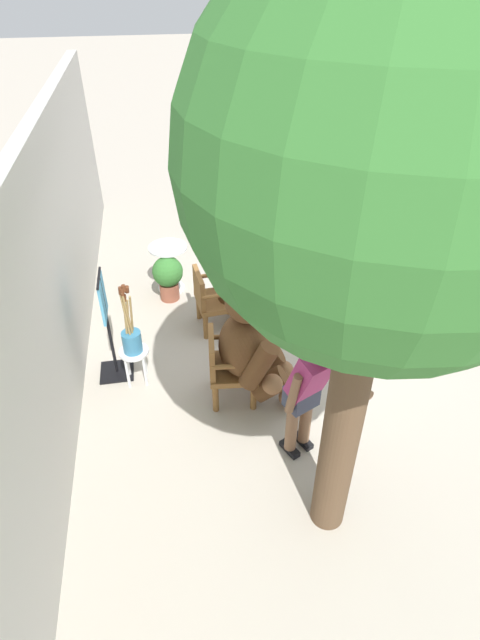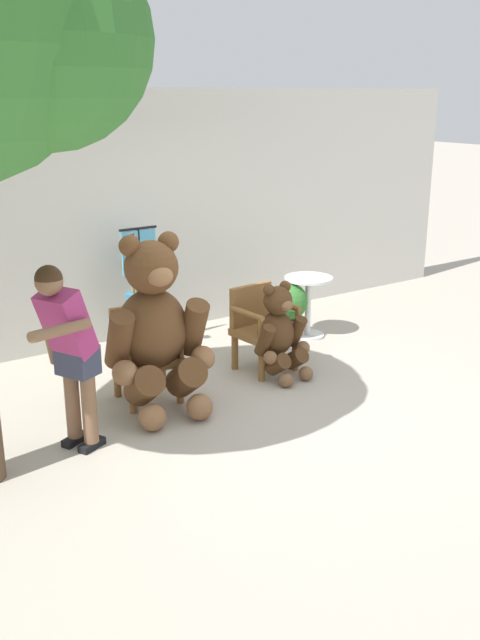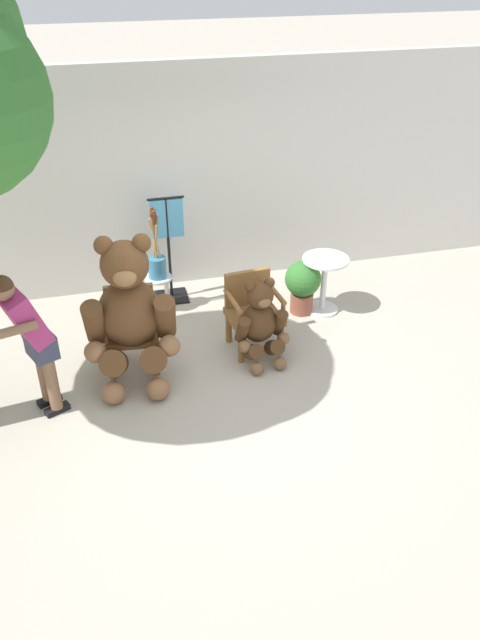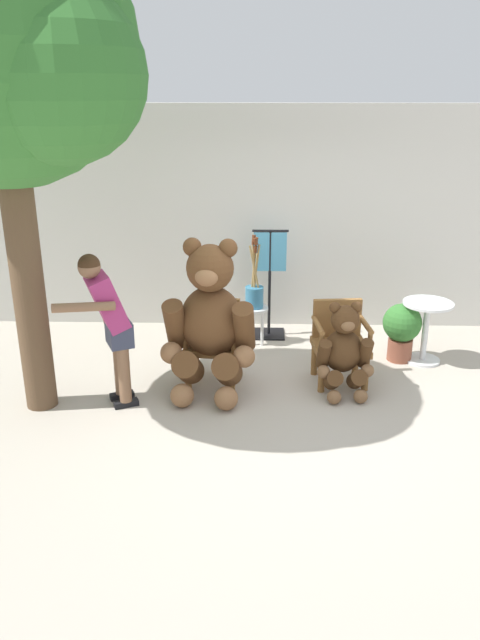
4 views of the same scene
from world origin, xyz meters
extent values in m
plane|color=#B2A899|center=(0.00, 0.00, 0.00)|extent=(60.00, 60.00, 0.00)
cube|color=beige|center=(0.00, 2.40, 1.40)|extent=(10.00, 0.16, 2.80)
cube|color=brown|center=(-0.67, 0.59, 0.41)|extent=(0.61, 0.57, 0.07)
cylinder|color=brown|center=(-0.92, 0.41, 0.18)|extent=(0.07, 0.07, 0.37)
cylinder|color=brown|center=(-0.47, 0.36, 0.18)|extent=(0.07, 0.07, 0.37)
cylinder|color=brown|center=(-0.88, 0.82, 0.18)|extent=(0.07, 0.07, 0.37)
cylinder|color=brown|center=(-0.42, 0.78, 0.18)|extent=(0.07, 0.07, 0.37)
cube|color=brown|center=(-0.65, 0.82, 0.65)|extent=(0.52, 0.11, 0.42)
cylinder|color=brown|center=(-0.92, 0.62, 0.66)|extent=(0.10, 0.48, 0.06)
cylinder|color=brown|center=(-0.94, 0.41, 0.55)|extent=(0.05, 0.05, 0.22)
cylinder|color=brown|center=(-0.42, 0.57, 0.66)|extent=(0.10, 0.48, 0.06)
cylinder|color=brown|center=(-0.45, 0.36, 0.55)|extent=(0.05, 0.05, 0.22)
cube|color=brown|center=(0.67, 0.59, 0.41)|extent=(0.61, 0.57, 0.07)
cylinder|color=brown|center=(0.46, 0.36, 0.18)|extent=(0.07, 0.07, 0.37)
cylinder|color=brown|center=(0.92, 0.40, 0.18)|extent=(0.07, 0.07, 0.37)
cylinder|color=brown|center=(0.42, 0.78, 0.18)|extent=(0.07, 0.07, 0.37)
cylinder|color=brown|center=(0.88, 0.82, 0.18)|extent=(0.07, 0.07, 0.37)
cube|color=brown|center=(0.65, 0.82, 0.65)|extent=(0.52, 0.11, 0.42)
cylinder|color=brown|center=(0.42, 0.57, 0.66)|extent=(0.10, 0.48, 0.06)
cylinder|color=brown|center=(0.44, 0.36, 0.55)|extent=(0.05, 0.05, 0.22)
cylinder|color=brown|center=(0.92, 0.62, 0.66)|extent=(0.10, 0.48, 0.06)
cylinder|color=brown|center=(0.94, 0.41, 0.55)|extent=(0.05, 0.05, 0.22)
ellipsoid|color=brown|center=(-0.67, 0.47, 0.73)|extent=(0.70, 0.61, 0.75)
sphere|color=brown|center=(-0.68, 0.43, 1.30)|extent=(0.48, 0.48, 0.48)
ellipsoid|color=#8C603D|center=(-0.70, 0.23, 1.27)|extent=(0.24, 0.20, 0.18)
sphere|color=black|center=(-0.70, 0.23, 1.28)|extent=(0.07, 0.07, 0.07)
sphere|color=brown|center=(-0.85, 0.48, 1.50)|extent=(0.19, 0.19, 0.19)
sphere|color=brown|center=(-0.50, 0.44, 1.50)|extent=(0.19, 0.19, 0.19)
cylinder|color=brown|center=(-1.03, 0.38, 0.73)|extent=(0.25, 0.43, 0.57)
sphere|color=#8C603D|center=(-1.07, 0.23, 0.48)|extent=(0.22, 0.22, 0.22)
cylinder|color=brown|center=(-0.34, 0.31, 0.73)|extent=(0.25, 0.43, 0.57)
sphere|color=#8C603D|center=(-0.33, 0.16, 0.48)|extent=(0.22, 0.22, 0.22)
cylinder|color=brown|center=(-0.90, 0.22, 0.32)|extent=(0.32, 0.49, 0.44)
sphere|color=#8C603D|center=(-0.94, 0.00, 0.12)|extent=(0.24, 0.24, 0.24)
cylinder|color=brown|center=(-0.50, 0.18, 0.32)|extent=(0.32, 0.49, 0.44)
sphere|color=#8C603D|center=(-0.50, -0.05, 0.12)|extent=(0.24, 0.24, 0.24)
ellipsoid|color=#4C3019|center=(0.67, 0.41, 0.44)|extent=(0.43, 0.37, 0.46)
sphere|color=#4C3019|center=(0.68, 0.39, 0.79)|extent=(0.29, 0.29, 0.29)
ellipsoid|color=brown|center=(0.69, 0.27, 0.77)|extent=(0.15, 0.12, 0.11)
sphere|color=black|center=(0.69, 0.27, 0.78)|extent=(0.04, 0.04, 0.04)
sphere|color=#4C3019|center=(0.57, 0.39, 0.92)|extent=(0.11, 0.11, 0.11)
sphere|color=#4C3019|center=(0.78, 0.41, 0.92)|extent=(0.11, 0.11, 0.11)
cylinder|color=#4C3019|center=(0.47, 0.32, 0.44)|extent=(0.15, 0.26, 0.34)
sphere|color=brown|center=(0.47, 0.22, 0.29)|extent=(0.14, 0.14, 0.14)
cylinder|color=#4C3019|center=(0.89, 0.36, 0.44)|extent=(0.15, 0.26, 0.34)
sphere|color=brown|center=(0.91, 0.27, 0.29)|extent=(0.14, 0.14, 0.14)
cylinder|color=#4C3019|center=(0.57, 0.23, 0.19)|extent=(0.19, 0.30, 0.27)
sphere|color=brown|center=(0.57, 0.10, 0.07)|extent=(0.14, 0.14, 0.14)
cylinder|color=#4C3019|center=(0.81, 0.26, 0.19)|extent=(0.19, 0.30, 0.27)
sphere|color=brown|center=(0.84, 0.12, 0.07)|extent=(0.14, 0.14, 0.14)
cube|color=black|center=(-1.58, 0.15, 0.03)|extent=(0.26, 0.18, 0.06)
cylinder|color=brown|center=(-1.58, 0.15, 0.47)|extent=(0.12, 0.12, 0.82)
cube|color=black|center=(-1.50, -0.01, 0.03)|extent=(0.26, 0.18, 0.06)
cylinder|color=brown|center=(-1.50, -0.01, 0.47)|extent=(0.12, 0.12, 0.82)
cube|color=#33384C|center=(-1.54, 0.07, 0.75)|extent=(0.33, 0.36, 0.24)
cube|color=#9E2D66|center=(-1.62, 0.03, 1.07)|extent=(0.47, 0.45, 0.58)
sphere|color=brown|center=(-1.75, -0.03, 1.43)|extent=(0.21, 0.21, 0.21)
sphere|color=#382314|center=(-1.75, -0.03, 1.45)|extent=(0.21, 0.21, 0.21)
cylinder|color=brown|center=(-1.77, -0.25, 1.12)|extent=(0.55, 0.31, 0.14)
cylinder|color=brown|center=(-1.70, 0.20, 0.95)|extent=(0.19, 0.15, 0.51)
cylinder|color=silver|center=(-0.24, 1.68, 0.45)|extent=(0.34, 0.34, 0.03)
cylinder|color=silver|center=(-0.14, 1.78, 0.22)|extent=(0.04, 0.04, 0.43)
cylinder|color=silver|center=(-0.34, 1.78, 0.22)|extent=(0.04, 0.04, 0.43)
cylinder|color=silver|center=(-0.14, 1.58, 0.22)|extent=(0.04, 0.04, 0.43)
cylinder|color=silver|center=(-0.34, 1.58, 0.22)|extent=(0.04, 0.04, 0.43)
cylinder|color=teal|center=(-0.24, 1.68, 0.59)|extent=(0.22, 0.22, 0.26)
cylinder|color=#997A47|center=(-0.23, 1.64, 0.89)|extent=(0.16, 0.07, 0.70)
cylinder|color=#592D19|center=(-0.23, 1.64, 1.29)|extent=(0.06, 0.05, 0.09)
cylinder|color=#997A47|center=(-0.23, 1.69, 0.84)|extent=(0.07, 0.08, 0.60)
cylinder|color=#592D19|center=(-0.23, 1.69, 1.18)|extent=(0.05, 0.05, 0.09)
cylinder|color=#997A47|center=(-0.25, 1.67, 0.91)|extent=(0.06, 0.07, 0.74)
cylinder|color=#592D19|center=(-0.25, 1.67, 1.32)|extent=(0.05, 0.05, 0.08)
cylinder|color=#997A47|center=(-0.26, 1.70, 0.89)|extent=(0.08, 0.07, 0.70)
cylinder|color=#592D19|center=(-0.26, 1.70, 1.28)|extent=(0.05, 0.05, 0.09)
cylinder|color=#997A47|center=(-0.23, 1.71, 0.89)|extent=(0.10, 0.06, 0.70)
cylinder|color=#592D19|center=(-0.23, 1.71, 1.28)|extent=(0.05, 0.05, 0.09)
cylinder|color=silver|center=(1.71, 1.16, 0.70)|extent=(0.56, 0.56, 0.03)
cylinder|color=silver|center=(1.71, 1.16, 0.34)|extent=(0.07, 0.07, 0.69)
cylinder|color=silver|center=(1.71, 1.16, 0.01)|extent=(0.40, 0.40, 0.03)
cylinder|color=brown|center=(-2.34, 0.00, 1.33)|extent=(0.30, 0.30, 2.66)
sphere|color=#33702D|center=(-1.76, -0.35, 3.07)|extent=(1.39, 1.39, 1.39)
cylinder|color=brown|center=(1.45, 1.20, 0.13)|extent=(0.28, 0.28, 0.26)
sphere|color=#33702D|center=(1.45, 1.20, 0.46)|extent=(0.44, 0.44, 0.44)
cube|color=black|center=(-0.06, 1.93, 0.01)|extent=(0.40, 0.40, 0.02)
cylinder|color=black|center=(-0.06, 1.93, 0.68)|extent=(0.04, 0.04, 1.35)
cylinder|color=black|center=(-0.06, 1.93, 1.35)|extent=(0.44, 0.03, 0.03)
cube|color=#4C99BF|center=(-0.06, 1.93, 1.09)|extent=(0.40, 0.03, 0.48)
camera|label=1|loc=(-4.76, 1.22, 4.16)|focal=28.00mm
camera|label=2|loc=(-3.42, -4.96, 2.75)|focal=40.00mm
camera|label=3|loc=(-0.92, -5.03, 4.05)|focal=35.00mm
camera|label=4|loc=(-0.22, -5.48, 2.98)|focal=35.00mm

